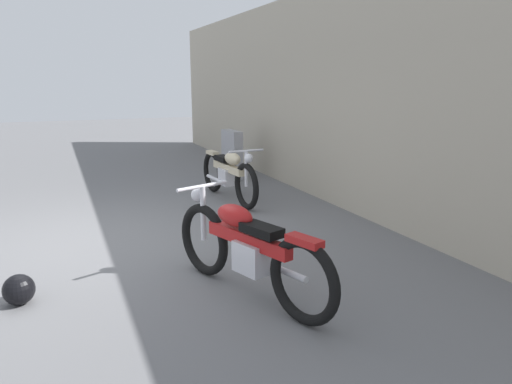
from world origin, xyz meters
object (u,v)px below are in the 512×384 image
(stone_marker, at_px, (232,154))
(motorcycle_red, at_px, (247,249))
(helmet, at_px, (19,290))
(motorcycle_cream, at_px, (229,174))

(stone_marker, height_order, motorcycle_red, stone_marker)
(stone_marker, distance_m, helmet, 6.08)
(stone_marker, bearing_deg, helmet, -39.10)
(motorcycle_cream, distance_m, motorcycle_red, 3.70)
(motorcycle_red, bearing_deg, helmet, 53.30)
(motorcycle_red, bearing_deg, stone_marker, -37.65)
(motorcycle_cream, xyz_separation_m, motorcycle_red, (3.53, -1.09, 0.01))
(stone_marker, bearing_deg, motorcycle_cream, -22.06)
(motorcycle_cream, bearing_deg, motorcycle_red, -21.79)
(helmet, bearing_deg, stone_marker, 140.90)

